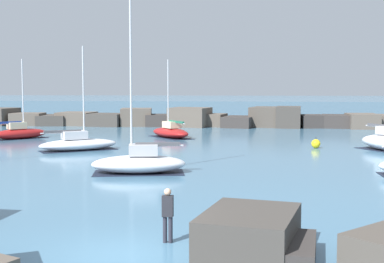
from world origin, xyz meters
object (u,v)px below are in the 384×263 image
at_px(sailboat_moored_0, 78,143).
at_px(mooring_buoy_orange_near, 316,144).
at_px(person_on_rocks, 168,212).
at_px(sailboat_moored_4, 171,132).
at_px(sailboat_moored_1, 139,162).
at_px(sailboat_moored_6, 19,133).

xyz_separation_m(sailboat_moored_0, mooring_buoy_orange_near, (19.00, 3.64, -0.19)).
bearing_deg(mooring_buoy_orange_near, person_on_rocks, -106.02).
distance_m(sailboat_moored_4, person_on_rocks, 36.03).
height_order(mooring_buoy_orange_near, person_on_rocks, person_on_rocks).
relative_size(sailboat_moored_0, mooring_buoy_orange_near, 8.78).
distance_m(sailboat_moored_0, person_on_rocks, 26.60).
bearing_deg(person_on_rocks, mooring_buoy_orange_near, 73.98).
bearing_deg(sailboat_moored_4, person_on_rocks, -81.57).
xyz_separation_m(sailboat_moored_1, mooring_buoy_orange_near, (11.83, 14.14, -0.27)).
distance_m(sailboat_moored_1, person_on_rocks, 14.25).
relative_size(sailboat_moored_1, person_on_rocks, 5.86).
relative_size(sailboat_moored_0, sailboat_moored_4, 1.07).
height_order(sailboat_moored_4, mooring_buoy_orange_near, sailboat_moored_4).
distance_m(sailboat_moored_0, mooring_buoy_orange_near, 19.35).
bearing_deg(sailboat_moored_0, sailboat_moored_1, -55.65).
xyz_separation_m(sailboat_moored_0, sailboat_moored_4, (5.72, 11.42, 0.03)).
xyz_separation_m(sailboat_moored_0, sailboat_moored_1, (7.17, -10.49, 0.08)).
bearing_deg(mooring_buoy_orange_near, sailboat_moored_6, 170.01).
xyz_separation_m(sailboat_moored_1, sailboat_moored_6, (-15.86, 19.01, -0.03)).
bearing_deg(sailboat_moored_1, person_on_rocks, -74.40).
xyz_separation_m(sailboat_moored_1, person_on_rocks, (3.83, -13.72, 0.36)).
xyz_separation_m(sailboat_moored_1, sailboat_moored_4, (-1.45, 21.91, -0.05)).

